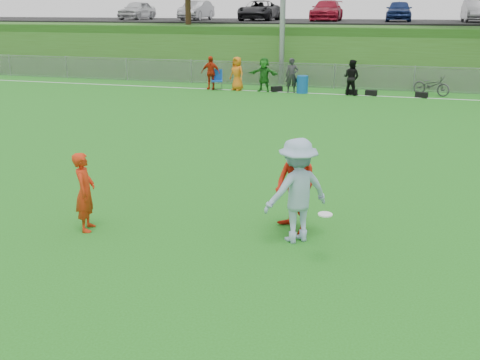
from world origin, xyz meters
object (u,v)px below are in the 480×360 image
(frisbee, at_px, (325,214))
(bicycle, at_px, (432,85))
(player_red_left, at_px, (85,192))
(player_blue, at_px, (297,191))
(recycling_bin, at_px, (302,84))
(player_red_center, at_px, (295,187))

(frisbee, height_order, bicycle, bicycle)
(player_red_left, relative_size, bicycle, 0.84)
(player_blue, bearing_deg, recycling_bin, -120.63)
(player_blue, bearing_deg, bicycle, -139.94)
(player_blue, bearing_deg, player_red_center, -115.01)
(player_red_center, distance_m, recycling_bin, 17.35)
(frisbee, bearing_deg, player_red_left, 177.60)
(bicycle, bearing_deg, player_red_left, -171.68)
(player_red_left, bearing_deg, player_blue, -98.91)
(bicycle, bearing_deg, recycling_bin, 128.73)
(player_red_left, bearing_deg, player_red_center, -93.11)
(recycling_bin, relative_size, bicycle, 0.46)
(player_red_left, relative_size, recycling_bin, 1.81)
(player_blue, relative_size, recycling_bin, 2.27)
(player_red_left, height_order, bicycle, player_red_left)
(player_red_center, relative_size, bicycle, 0.98)
(recycling_bin, xyz_separation_m, bicycle, (6.15, 1.02, 0.06))
(player_blue, xyz_separation_m, recycling_bin, (-2.76, 17.53, -0.54))
(player_red_left, xyz_separation_m, bicycle, (7.36, 19.14, -0.29))
(player_blue, height_order, recycling_bin, player_blue)
(player_red_left, xyz_separation_m, recycling_bin, (1.21, 18.13, -0.35))
(player_red_center, xyz_separation_m, recycling_bin, (-2.66, 17.14, -0.48))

